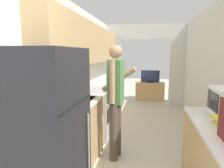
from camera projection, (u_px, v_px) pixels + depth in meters
name	position (u px, v px, depth m)	size (l,w,h in m)	color
wall_left	(77.00, 59.00, 3.63)	(0.38, 7.81, 2.50)	silver
wall_far_with_doorway	(145.00, 59.00, 6.22)	(2.82, 0.06, 2.50)	silver
counter_left	(99.00, 107.00, 4.37)	(0.62, 4.19, 0.92)	tan
refrigerator	(39.00, 141.00, 1.81)	(0.78, 0.76, 1.67)	black
range_oven	(94.00, 112.00, 3.92)	(0.66, 0.73, 1.06)	#B7B7BC
person	(116.00, 99.00, 3.00)	(0.56, 0.42, 1.74)	#4C4238
tv_cabinet	(150.00, 91.00, 6.97)	(0.97, 0.42, 0.62)	tan
television	(150.00, 77.00, 6.85)	(0.62, 0.16, 0.42)	black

